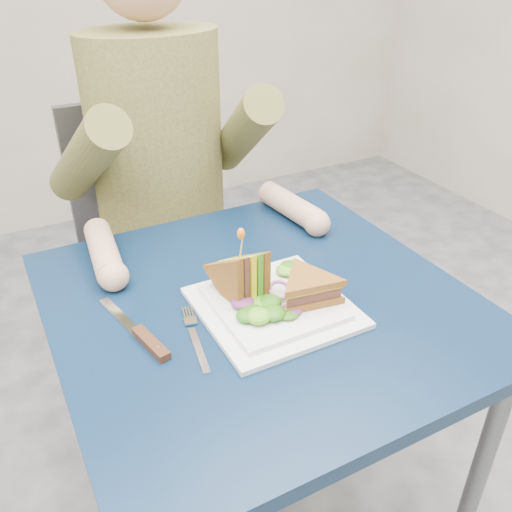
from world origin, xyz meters
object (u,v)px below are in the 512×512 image
sandwich_upright (242,279)px  knife (145,338)px  plate (274,306)px  table (261,332)px  fork (196,339)px  chair (157,238)px  sandwich_flat (308,288)px  diner (157,124)px

sandwich_upright → knife: sandwich_upright is taller
plate → sandwich_upright: bearing=132.9°
table → fork: (-0.15, -0.06, 0.08)m
chair → plate: size_ratio=3.58×
table → fork: bearing=-160.2°
sandwich_flat → sandwich_upright: size_ratio=1.02×
sandwich_flat → fork: size_ratio=0.87×
chair → fork: (-0.15, -0.71, 0.19)m
sandwich_flat → plate: bearing=155.6°
sandwich_flat → sandwich_upright: bearing=144.1°
table → knife: 0.25m
sandwich_upright → fork: 0.14m
sandwich_flat → knife: size_ratio=0.70×
table → chair: 0.66m
fork → knife: knife is taller
diner → fork: diner is taller
sandwich_upright → knife: (-0.19, -0.02, -0.05)m
table → fork: fork is taller
sandwich_upright → fork: (-0.12, -0.06, -0.05)m
table → plate: plate is taller
sandwich_flat → knife: 0.30m
diner → chair: bearing=90.0°
plate → sandwich_upright: size_ratio=1.71×
plate → sandwich_flat: 0.07m
sandwich_flat → diner: bearing=95.6°
chair → plate: (0.00, -0.69, 0.20)m
knife → table: bearing=4.0°
table → sandwich_flat: sandwich_flat is taller
diner → fork: size_ratio=4.17×
table → plate: (0.00, -0.04, 0.09)m
plate → fork: bearing=-174.9°
chair → sandwich_upright: bearing=-93.3°
table → plate: bearing=-84.1°
diner → sandwich_upright: 0.55m
table → knife: (-0.23, -0.02, 0.09)m
knife → plate: bearing=-6.2°
chair → diner: (-0.00, -0.11, 0.37)m
fork → diner: bearing=75.4°
diner → table: bearing=-90.0°
sandwich_flat → fork: bearing=177.1°
sandwich_flat → fork: (-0.21, 0.01, -0.04)m
sandwich_upright → plate: bearing=-47.1°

